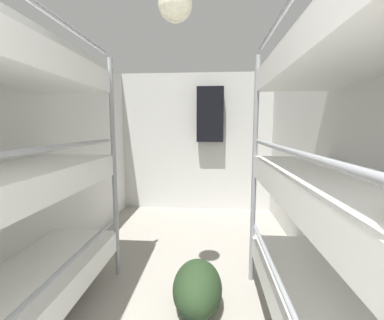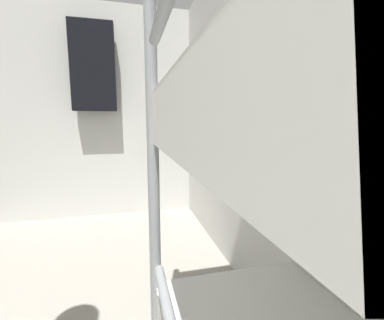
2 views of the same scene
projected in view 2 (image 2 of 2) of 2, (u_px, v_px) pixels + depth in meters
wall_right at (347, 94)px, 0.90m from camera, size 0.06×4.69×2.35m
wall_back at (75, 113)px, 2.81m from camera, size 2.69×0.06×2.35m
hanging_coat at (93, 67)px, 2.65m from camera, size 0.44×0.12×0.90m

